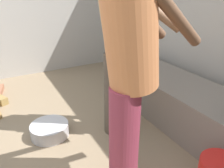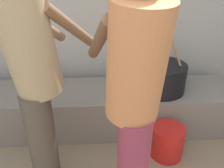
# 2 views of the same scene
# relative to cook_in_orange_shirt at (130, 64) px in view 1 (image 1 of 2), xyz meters

# --- Properties ---
(hearth_ledge) EXTENTS (2.71, 0.60, 0.43)m
(hearth_ledge) POSITION_rel_cook_in_orange_shirt_xyz_m (-0.20, 0.94, -0.71)
(hearth_ledge) COLOR slate
(hearth_ledge) RESTS_ON ground_plane
(cook_in_orange_shirt) EXTENTS (0.45, 0.72, 1.61)m
(cook_in_orange_shirt) POSITION_rel_cook_in_orange_shirt_xyz_m (0.00, 0.00, 0.00)
(cook_in_orange_shirt) COLOR #8C3347
(cook_in_orange_shirt) RESTS_ON ground_plane
(cook_in_tan_shirt) EXTENTS (0.62, 0.75, 1.64)m
(cook_in_tan_shirt) POSITION_rel_cook_in_orange_shirt_xyz_m (-0.60, 0.27, 0.02)
(cook_in_tan_shirt) COLOR #4C4238
(cook_in_tan_shirt) RESTS_ON ground_plane
(metal_mixing_bowl) EXTENTS (0.36, 0.36, 0.12)m
(metal_mixing_bowl) POSITION_rel_cook_in_orange_shirt_xyz_m (-0.84, -0.35, -0.86)
(metal_mixing_bowl) COLOR #B7B7BC
(metal_mixing_bowl) RESTS_ON ground_plane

